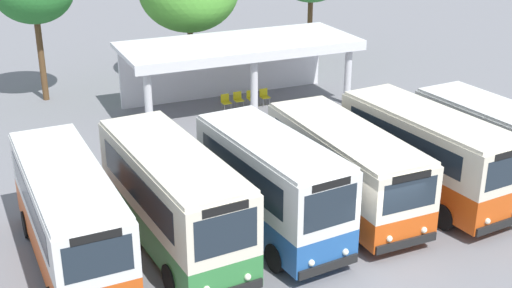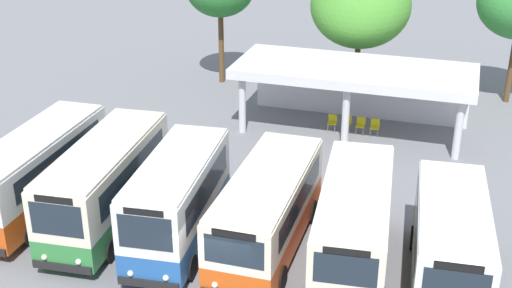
# 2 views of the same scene
# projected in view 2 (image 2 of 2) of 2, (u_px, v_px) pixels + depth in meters

# --- Properties ---
(city_bus_nearest_orange) EXTENTS (2.46, 7.93, 3.20)m
(city_bus_nearest_orange) POSITION_uv_depth(u_px,v_px,m) (37.00, 170.00, 26.75)
(city_bus_nearest_orange) COLOR black
(city_bus_nearest_orange) RESTS_ON ground
(city_bus_second_in_row) EXTENTS (2.88, 7.85, 3.31)m
(city_bus_second_in_row) POSITION_uv_depth(u_px,v_px,m) (106.00, 182.00, 25.69)
(city_bus_second_in_row) COLOR black
(city_bus_second_in_row) RESTS_ON ground
(city_bus_middle_cream) EXTENTS (2.83, 6.80, 3.39)m
(city_bus_middle_cream) POSITION_uv_depth(u_px,v_px,m) (178.00, 199.00, 24.37)
(city_bus_middle_cream) COLOR black
(city_bus_middle_cream) RESTS_ON ground
(city_bus_fourth_amber) EXTENTS (2.54, 7.62, 2.99)m
(city_bus_fourth_amber) POSITION_uv_depth(u_px,v_px,m) (268.00, 208.00, 24.17)
(city_bus_fourth_amber) COLOR black
(city_bus_fourth_amber) RESTS_ON ground
(city_bus_fifth_blue) EXTENTS (2.96, 7.53, 3.25)m
(city_bus_fifth_blue) POSITION_uv_depth(u_px,v_px,m) (354.00, 224.00, 22.90)
(city_bus_fifth_blue) COLOR black
(city_bus_fifth_blue) RESTS_ON ground
(city_bus_far_end_green) EXTENTS (2.78, 6.70, 3.07)m
(city_bus_far_end_green) POSITION_uv_depth(u_px,v_px,m) (450.00, 241.00, 22.11)
(city_bus_far_end_green) COLOR black
(city_bus_far_end_green) RESTS_ON ground
(terminal_canopy) EXTENTS (11.77, 4.82, 3.40)m
(terminal_canopy) POSITION_uv_depth(u_px,v_px,m) (356.00, 79.00, 34.34)
(terminal_canopy) COLOR silver
(terminal_canopy) RESTS_ON ground
(waiting_chair_end_by_column) EXTENTS (0.44, 0.44, 0.86)m
(waiting_chair_end_by_column) POSITION_uv_depth(u_px,v_px,m) (332.00, 121.00, 34.60)
(waiting_chair_end_by_column) COLOR slate
(waiting_chair_end_by_column) RESTS_ON ground
(waiting_chair_second_from_end) EXTENTS (0.44, 0.44, 0.86)m
(waiting_chair_second_from_end) POSITION_uv_depth(u_px,v_px,m) (347.00, 122.00, 34.49)
(waiting_chair_second_from_end) COLOR slate
(waiting_chair_second_from_end) RESTS_ON ground
(waiting_chair_middle_seat) EXTENTS (0.44, 0.44, 0.86)m
(waiting_chair_middle_seat) POSITION_uv_depth(u_px,v_px,m) (361.00, 124.00, 34.26)
(waiting_chair_middle_seat) COLOR slate
(waiting_chair_middle_seat) RESTS_ON ground
(waiting_chair_fourth_seat) EXTENTS (0.44, 0.44, 0.86)m
(waiting_chair_fourth_seat) POSITION_uv_depth(u_px,v_px,m) (375.00, 126.00, 34.05)
(waiting_chair_fourth_seat) COLOR slate
(waiting_chair_fourth_seat) RESTS_ON ground
(roadside_tree_behind_canopy) EXTENTS (5.56, 5.56, 7.58)m
(roadside_tree_behind_canopy) POSITION_uv_depth(u_px,v_px,m) (361.00, 6.00, 37.66)
(roadside_tree_behind_canopy) COLOR brown
(roadside_tree_behind_canopy) RESTS_ON ground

